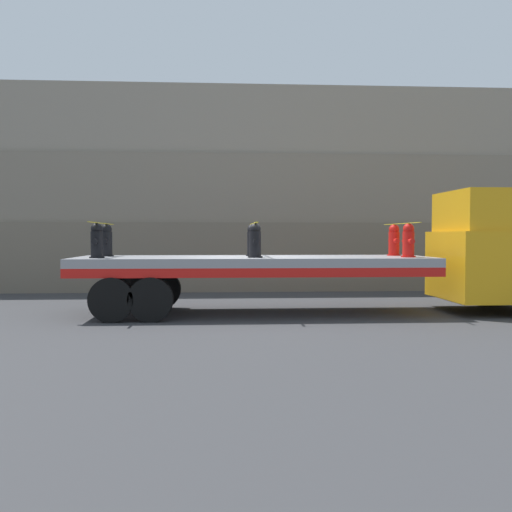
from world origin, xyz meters
TOP-DOWN VIEW (x-y plane):
  - ground_plane at (0.00, 0.00)m, footprint 120.00×120.00m
  - rock_cliff at (0.00, 6.74)m, footprint 60.00×3.30m
  - truck_cab at (5.86, 0.00)m, footprint 2.61×2.59m
  - flatbed_trailer at (-0.54, 0.00)m, footprint 8.15×2.55m
  - fire_hydrant_black_near_0 at (-3.48, -0.54)m, footprint 0.33×0.57m
  - fire_hydrant_black_far_0 at (-3.48, 0.54)m, footprint 0.33×0.57m
  - fire_hydrant_black_near_1 at (0.00, -0.54)m, footprint 0.33×0.57m
  - fire_hydrant_black_far_1 at (0.00, 0.54)m, footprint 0.33×0.57m
  - fire_hydrant_red_near_2 at (3.48, -0.54)m, footprint 0.33×0.57m
  - fire_hydrant_red_far_2 at (3.48, 0.54)m, footprint 0.33×0.57m
  - cargo_strap_rear at (-3.48, 0.00)m, footprint 0.05×2.64m
  - cargo_strap_middle at (0.00, 0.00)m, footprint 0.05×2.64m
  - cargo_strap_front at (3.48, 0.00)m, footprint 0.05×2.64m

SIDE VIEW (x-z plane):
  - ground_plane at x=0.00m, z-range 0.00..0.00m
  - flatbed_trailer at x=-0.54m, z-range 0.40..1.73m
  - truck_cab at x=5.86m, z-range -0.01..2.86m
  - fire_hydrant_black_near_0 at x=-3.48m, z-range 1.31..2.08m
  - fire_hydrant_black_far_0 at x=-3.48m, z-range 1.31..2.08m
  - fire_hydrant_black_near_1 at x=0.00m, z-range 1.31..2.08m
  - fire_hydrant_black_far_1 at x=0.00m, z-range 1.31..2.08m
  - fire_hydrant_red_near_2 at x=3.48m, z-range 1.31..2.08m
  - fire_hydrant_red_far_2 at x=3.48m, z-range 1.31..2.08m
  - cargo_strap_rear at x=-3.48m, z-range 2.10..2.11m
  - cargo_strap_middle at x=0.00m, z-range 2.10..2.11m
  - cargo_strap_front at x=3.48m, z-range 2.10..2.11m
  - rock_cliff at x=0.00m, z-range 0.00..6.74m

